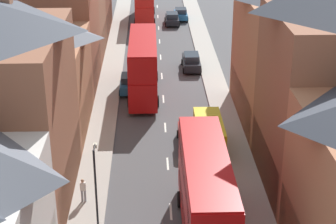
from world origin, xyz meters
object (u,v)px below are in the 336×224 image
at_px(double_decker_bus_lead, 205,196).
at_px(car_mid_white, 190,136).
at_px(street_lamp, 96,185).
at_px(car_parked_left_b, 130,83).
at_px(double_decker_bus_mid_street, 143,65).
at_px(car_near_silver, 181,14).
at_px(delivery_van, 209,134).
at_px(car_near_blue, 172,19).
at_px(pedestrian_mid_right, 83,189).
at_px(car_mid_black, 191,61).

bearing_deg(double_decker_bus_lead, car_mid_white, 89.95).
relative_size(car_mid_white, street_lamp, 0.78).
relative_size(car_parked_left_b, street_lamp, 0.71).
xyz_separation_m(double_decker_bus_mid_street, car_near_silver, (4.91, 26.84, -2.02)).
distance_m(delivery_van, street_lamp, 12.58).
height_order(car_near_blue, car_mid_white, car_mid_white).
relative_size(car_near_silver, car_mid_white, 0.92).
bearing_deg(car_near_silver, delivery_van, -90.00).
relative_size(double_decker_bus_mid_street, delivery_van, 2.08).
distance_m(car_near_silver, pedestrian_mid_right, 45.86).
bearing_deg(double_decker_bus_mid_street, pedestrian_mid_right, -101.23).
bearing_deg(double_decker_bus_mid_street, car_near_silver, 79.64).
bearing_deg(pedestrian_mid_right, delivery_van, 38.78).
bearing_deg(car_near_blue, pedestrian_mid_right, -99.64).
relative_size(car_mid_white, delivery_van, 0.82).
relative_size(car_near_blue, car_near_silver, 1.07).
xyz_separation_m(car_parked_left_b, car_mid_white, (4.90, -11.20, -0.03)).
bearing_deg(delivery_van, car_parked_left_b, 117.39).
bearing_deg(car_near_silver, double_decker_bus_mid_street, -100.36).
xyz_separation_m(car_near_blue, car_mid_black, (1.30, -17.70, 0.05)).
height_order(double_decker_bus_lead, car_parked_left_b, double_decker_bus_lead).
xyz_separation_m(double_decker_bus_mid_street, car_parked_left_b, (-1.29, 0.60, -1.97)).
bearing_deg(car_parked_left_b, pedestrian_mid_right, -97.04).
height_order(double_decker_bus_lead, pedestrian_mid_right, double_decker_bus_lead).
xyz_separation_m(double_decker_bus_mid_street, car_mid_white, (3.61, -10.60, -2.00)).
height_order(double_decker_bus_mid_street, street_lamp, street_lamp).
relative_size(car_near_silver, pedestrian_mid_right, 2.44).
bearing_deg(car_mid_white, car_mid_black, 85.69).
distance_m(double_decker_bus_lead, car_mid_white, 11.65).
bearing_deg(delivery_van, double_decker_bus_mid_street, 113.36).
relative_size(delivery_van, street_lamp, 0.95).
bearing_deg(car_mid_white, street_lamp, -119.26).
relative_size(car_mid_black, car_mid_white, 1.03).
xyz_separation_m(car_mid_black, car_parked_left_b, (-6.20, -6.03, -0.01)).
bearing_deg(car_parked_left_b, delivery_van, -62.61).
distance_m(car_near_blue, pedestrian_mid_right, 43.16).
relative_size(double_decker_bus_mid_street, car_mid_white, 2.52).
xyz_separation_m(double_decker_bus_lead, street_lamp, (-6.04, 0.67, 0.43)).
relative_size(car_near_silver, delivery_van, 0.76).
height_order(car_near_silver, pedestrian_mid_right, pedestrian_mid_right).
bearing_deg(pedestrian_mid_right, double_decker_bus_lead, -28.12).
height_order(delivery_van, pedestrian_mid_right, delivery_van).
bearing_deg(car_mid_black, car_parked_left_b, -135.79).
bearing_deg(pedestrian_mid_right, car_near_silver, 79.29).
distance_m(car_near_blue, delivery_van, 35.73).
bearing_deg(car_near_silver, car_parked_left_b, -103.29).
bearing_deg(car_parked_left_b, car_mid_black, 44.21).
xyz_separation_m(double_decker_bus_mid_street, street_lamp, (-2.44, -21.40, 0.43)).
height_order(car_near_blue, street_lamp, street_lamp).
xyz_separation_m(car_near_blue, street_lamp, (-6.05, -45.74, 2.43)).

